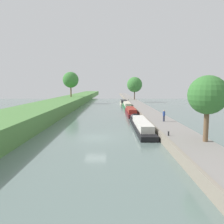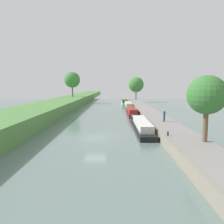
# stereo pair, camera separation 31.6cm
# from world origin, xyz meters

# --- Properties ---
(ground_plane) EXTENTS (160.00, 160.00, 0.00)m
(ground_plane) POSITION_xyz_m (0.00, 0.00, 0.00)
(ground_plane) COLOR slate
(right_towpath) EXTENTS (3.87, 260.00, 1.00)m
(right_towpath) POSITION_xyz_m (9.42, 0.00, 0.50)
(right_towpath) COLOR gray
(right_towpath) RESTS_ON ground_plane
(stone_quay) EXTENTS (0.25, 260.00, 1.05)m
(stone_quay) POSITION_xyz_m (7.36, 0.00, 0.53)
(stone_quay) COLOR gray
(stone_quay) RESTS_ON ground_plane
(narrowboat_black) EXTENTS (1.98, 15.65, 2.10)m
(narrowboat_black) POSITION_xyz_m (6.07, 5.60, 0.59)
(narrowboat_black) COLOR black
(narrowboat_black) RESTS_ON ground_plane
(narrowboat_maroon) EXTENTS (1.85, 12.40, 2.03)m
(narrowboat_maroon) POSITION_xyz_m (5.94, 21.30, 0.63)
(narrowboat_maroon) COLOR maroon
(narrowboat_maroon) RESTS_ON ground_plane
(narrowboat_green) EXTENTS (1.82, 15.24, 2.13)m
(narrowboat_green) POSITION_xyz_m (6.08, 35.39, 0.68)
(narrowboat_green) COLOR #1E6033
(narrowboat_green) RESTS_ON ground_plane
(narrowboat_cream) EXTENTS (2.18, 10.52, 2.23)m
(narrowboat_cream) POSITION_xyz_m (5.82, 48.58, 0.58)
(narrowboat_cream) COLOR beige
(narrowboat_cream) RESTS_ON ground_plane
(tree_rightbank_near) EXTENTS (3.53, 3.53, 6.07)m
(tree_rightbank_near) POSITION_xyz_m (10.60, -5.61, 5.26)
(tree_rightbank_near) COLOR brown
(tree_rightbank_near) RESTS_ON right_towpath
(tree_rightbank_midnear) EXTENTS (5.64, 5.64, 8.38)m
(tree_rightbank_midnear) POSITION_xyz_m (10.38, 57.33, 6.55)
(tree_rightbank_midnear) COLOR #4C3828
(tree_rightbank_midnear) RESTS_ON right_towpath
(tree_leftbank_downstream) EXTENTS (5.35, 5.35, 8.45)m
(tree_leftbank_downstream) POSITION_xyz_m (-12.09, 50.30, 8.12)
(tree_leftbank_downstream) COLOR brown
(tree_leftbank_downstream) RESTS_ON left_grassy_bank
(person_walking) EXTENTS (0.34, 0.34, 1.66)m
(person_walking) POSITION_xyz_m (9.45, 5.99, 1.87)
(person_walking) COLOR #282D42
(person_walking) RESTS_ON right_towpath
(mooring_bollard_near) EXTENTS (0.16, 0.16, 0.45)m
(mooring_bollard_near) POSITION_xyz_m (7.79, -3.25, 1.23)
(mooring_bollard_near) COLOR black
(mooring_bollard_near) RESTS_ON right_towpath
(mooring_bollard_far) EXTENTS (0.16, 0.16, 0.45)m
(mooring_bollard_far) POSITION_xyz_m (7.79, 53.02, 1.23)
(mooring_bollard_far) COLOR black
(mooring_bollard_far) RESTS_ON right_towpath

